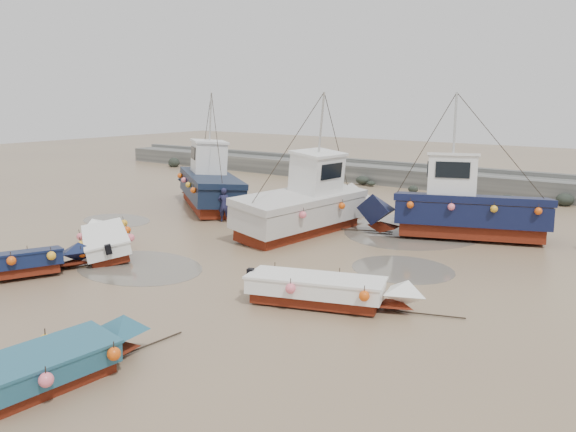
% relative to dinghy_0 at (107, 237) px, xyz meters
% --- Properties ---
extents(ground, '(120.00, 120.00, 0.00)m').
position_rel_dinghy_0_xyz_m(ground, '(5.03, 0.56, -0.54)').
color(ground, '#8E7856').
rests_on(ground, ground).
extents(seawall, '(60.00, 4.92, 1.50)m').
position_rel_dinghy_0_xyz_m(seawall, '(5.07, 22.55, 0.09)').
color(seawall, slate).
rests_on(seawall, ground).
extents(puddle_a, '(5.12, 5.12, 0.01)m').
position_rel_dinghy_0_xyz_m(puddle_a, '(2.82, -0.72, -0.53)').
color(puddle_a, '#635C50').
rests_on(puddle_a, ground).
extents(puddle_b, '(3.69, 3.69, 0.01)m').
position_rel_dinghy_0_xyz_m(puddle_b, '(10.59, 4.69, -0.53)').
color(puddle_b, '#635C50').
rests_on(puddle_b, ground).
extents(puddle_c, '(3.84, 3.84, 0.01)m').
position_rel_dinghy_0_xyz_m(puddle_c, '(-4.35, 3.70, -0.53)').
color(puddle_c, '#635C50').
rests_on(puddle_c, ground).
extents(puddle_d, '(6.30, 6.30, 0.01)m').
position_rel_dinghy_0_xyz_m(puddle_d, '(8.52, 10.68, -0.53)').
color(puddle_d, '#635C50').
rests_on(puddle_d, ground).
extents(dinghy_0, '(6.01, 4.24, 1.43)m').
position_rel_dinghy_0_xyz_m(dinghy_0, '(0.00, 0.00, 0.00)').
color(dinghy_0, maroon).
rests_on(dinghy_0, ground).
extents(dinghy_1, '(3.51, 5.93, 1.43)m').
position_rel_dinghy_0_xyz_m(dinghy_1, '(0.28, -3.98, 0.01)').
color(dinghy_1, maroon).
rests_on(dinghy_1, ground).
extents(dinghy_2, '(2.01, 5.14, 1.43)m').
position_rel_dinghy_0_xyz_m(dinghy_2, '(8.12, -7.08, 0.03)').
color(dinghy_2, maroon).
rests_on(dinghy_2, ground).
extents(dinghy_3, '(6.20, 3.05, 1.43)m').
position_rel_dinghy_0_xyz_m(dinghy_3, '(10.34, 0.10, 0.00)').
color(dinghy_3, maroon).
rests_on(dinghy_3, ground).
extents(cabin_boat_0, '(8.97, 7.04, 6.22)m').
position_rel_dinghy_0_xyz_m(cabin_boat_0, '(-3.29, 9.07, 0.80)').
color(cabin_boat_0, maroon).
rests_on(cabin_boat_0, ground).
extents(cabin_boat_1, '(3.31, 9.93, 6.22)m').
position_rel_dinghy_0_xyz_m(cabin_boat_1, '(4.64, 7.39, 0.81)').
color(cabin_boat_1, maroon).
rests_on(cabin_boat_1, ground).
extents(cabin_boat_2, '(9.30, 4.90, 6.22)m').
position_rel_dinghy_0_xyz_m(cabin_boat_2, '(10.43, 10.31, 0.82)').
color(cabin_boat_2, maroon).
rests_on(cabin_boat_2, ground).
extents(person, '(0.73, 0.65, 1.69)m').
position_rel_dinghy_0_xyz_m(person, '(0.19, 6.66, -0.54)').
color(person, '#1C1D3C').
rests_on(person, ground).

